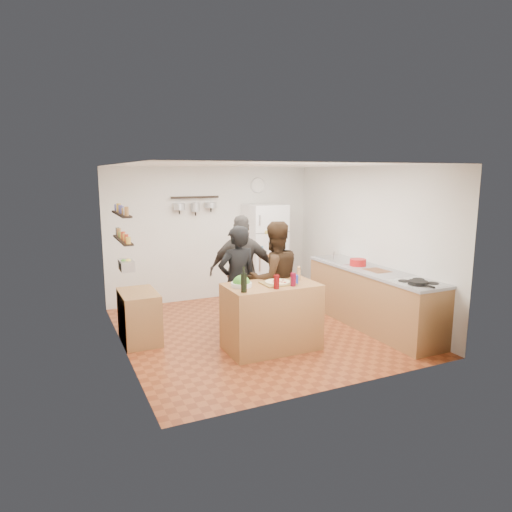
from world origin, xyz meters
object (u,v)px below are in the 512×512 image
person_back (243,271)px  side_table (139,317)px  prep_island (271,317)px  salt_canister (295,280)px  wine_bottle (244,283)px  skillet (418,283)px  pepper_mill (299,275)px  fridge (265,251)px  counter_run (372,298)px  person_center (274,279)px  wall_clock (258,185)px  salad_bowl (241,285)px  red_bowl (358,262)px  person_left (237,282)px

person_back → side_table: bearing=23.6°
prep_island → salt_canister: salt_canister is taller
wine_bottle → skillet: wine_bottle is taller
pepper_mill → fridge: (0.65, 2.42, -0.09)m
fridge → salt_canister: bearing=-107.1°
person_back → counter_run: person_back is taller
person_center → wall_clock: (0.82, 2.34, 1.30)m
salad_bowl → wine_bottle: wine_bottle is taller
person_back → fridge: bearing=-103.7°
pepper_mill → person_center: (-0.17, 0.41, -0.14)m
wall_clock → wine_bottle: bearing=-117.9°
person_center → red_bowl: bearing=-179.0°
salad_bowl → person_back: size_ratio=0.16×
fridge → wall_clock: size_ratio=6.00×
pepper_mill → skillet: 1.59m
salad_bowl → fridge: (1.52, 2.42, -0.04)m
red_bowl → wall_clock: (-0.70, 2.31, 1.18)m
salad_bowl → side_table: size_ratio=0.35×
prep_island → skillet: (1.75, -0.87, 0.49)m
prep_island → person_center: (0.28, 0.46, 0.40)m
salad_bowl → skillet: bearing=-23.1°
skillet → counter_run: bearing=84.5°
counter_run → pepper_mill: bearing=-175.0°
pepper_mill → skillet: bearing=-35.5°
wine_bottle → salad_bowl: bearing=73.5°
fridge → side_table: size_ratio=2.25×
side_table → skillet: bearing=-29.8°
salt_canister → counter_run: salt_canister is taller
wine_bottle → salt_canister: bearing=7.1°
prep_island → fridge: fridge is taller
pepper_mill → skillet: (1.30, -0.92, -0.04)m
pepper_mill → salt_canister: pepper_mill is taller
person_left → red_bowl: person_left is taller
person_left → red_bowl: 2.05m
prep_island → skillet: size_ratio=4.83×
person_left → salt_canister: bearing=121.0°
wine_bottle → person_left: 0.90m
counter_run → skillet: (-0.10, -1.05, 0.49)m
wall_clock → side_table: wall_clock is taller
salt_canister → side_table: (-1.89, 1.16, -0.61)m
side_table → salt_canister: bearing=-31.4°
salad_bowl → skillet: size_ratio=1.07×
person_left → skillet: (1.99, -1.49, 0.12)m
salt_canister → person_left: bearing=126.6°
prep_island → salt_canister: 0.61m
red_bowl → salad_bowl: bearing=-168.8°
wall_clock → counter_run: bearing=-74.1°
fridge → side_table: fridge is taller
person_center → red_bowl: person_center is taller
wine_bottle → skillet: size_ratio=0.91×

